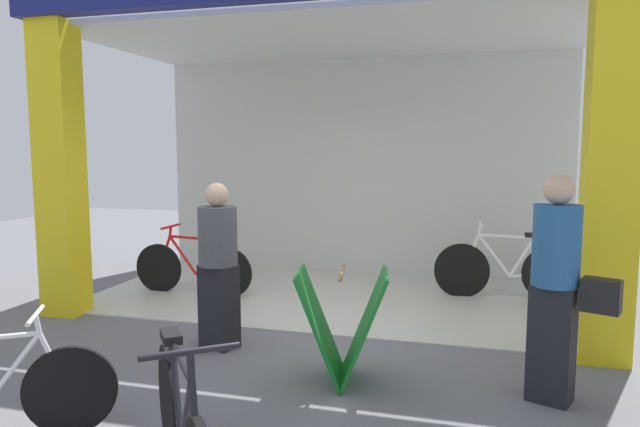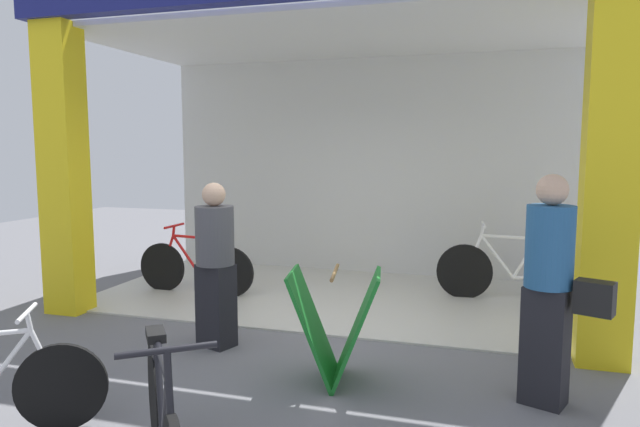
{
  "view_description": "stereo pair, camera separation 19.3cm",
  "coord_description": "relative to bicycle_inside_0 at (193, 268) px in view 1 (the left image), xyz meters",
  "views": [
    {
      "loc": [
        1.64,
        -5.36,
        1.88
      ],
      "look_at": [
        0.0,
        0.76,
        1.15
      ],
      "focal_mm": 31.9,
      "sensor_mm": 36.0,
      "label": 1
    },
    {
      "loc": [
        1.83,
        -5.31,
        1.88
      ],
      "look_at": [
        0.0,
        0.76,
        1.15
      ],
      "focal_mm": 31.9,
      "sensor_mm": 36.0,
      "label": 2
    }
  ],
  "objects": [
    {
      "name": "bicycle_inside_0",
      "position": [
        0.0,
        0.0,
        0.0
      ],
      "size": [
        1.63,
        0.45,
        0.89
      ],
      "color": "black",
      "rests_on": "ground"
    },
    {
      "name": "bicycle_inside_1",
      "position": [
        3.87,
        0.81,
        0.03
      ],
      "size": [
        1.75,
        0.48,
        0.96
      ],
      "color": "black",
      "rests_on": "ground"
    },
    {
      "name": "pedestrian_2",
      "position": [
        4.05,
        -2.11,
        0.52
      ],
      "size": [
        0.66,
        0.45,
        1.7
      ],
      "color": "black",
      "rests_on": "ground"
    },
    {
      "name": "pedestrian_3",
      "position": [
        1.15,
        -1.68,
        0.45
      ],
      "size": [
        0.46,
        0.46,
        1.56
      ],
      "color": "black",
      "rests_on": "ground"
    },
    {
      "name": "shop_facade",
      "position": [
        1.78,
        0.45,
        1.83
      ],
      "size": [
        6.22,
        3.35,
        4.08
      ],
      "color": "beige",
      "rests_on": "ground"
    },
    {
      "name": "ground_plane",
      "position": [
        1.78,
        -1.12,
        -0.36
      ],
      "size": [
        20.03,
        20.03,
        0.0
      ],
      "primitive_type": "plane",
      "color": "slate",
      "rests_on": "ground"
    },
    {
      "name": "sandwich_board_sign",
      "position": [
        2.45,
        -2.16,
        0.1
      ],
      "size": [
        0.81,
        0.68,
        0.92
      ],
      "color": "#197226",
      "rests_on": "ground"
    }
  ]
}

